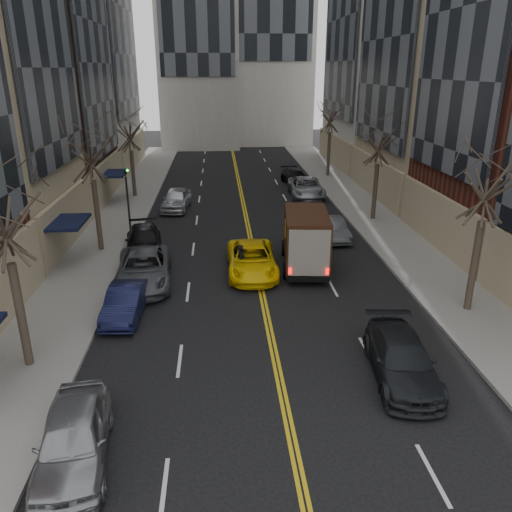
{
  "coord_description": "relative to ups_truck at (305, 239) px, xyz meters",
  "views": [
    {
      "loc": [
        -1.91,
        -7.84,
        10.01
      ],
      "look_at": [
        -0.34,
        12.76,
        2.2
      ],
      "focal_mm": 35.0,
      "sensor_mm": 36.0,
      "label": 1
    }
  ],
  "objects": [
    {
      "name": "ups_truck",
      "position": [
        0.0,
        0.0,
        0.0
      ],
      "size": [
        2.79,
        5.89,
        3.12
      ],
      "rotation": [
        0.0,
        0.0,
        -0.1
      ],
      "color": "black",
      "rests_on": "ground"
    },
    {
      "name": "tree_lf_far",
      "position": [
        -11.37,
        16.3,
        4.45
      ],
      "size": [
        3.2,
        3.2,
        8.12
      ],
      "color": "#382D23",
      "rests_on": "sidewalk_left"
    },
    {
      "name": "sidewalk_left",
      "position": [
        -11.57,
        10.3,
        -1.5
      ],
      "size": [
        4.0,
        66.0,
        0.15
      ],
      "primitive_type": "cube",
      "color": "slate",
      "rests_on": "ground"
    },
    {
      "name": "taxi",
      "position": [
        -2.87,
        -0.6,
        -0.83
      ],
      "size": [
        2.48,
        5.34,
        1.48
      ],
      "primitive_type": "imported",
      "rotation": [
        0.0,
        0.0,
        -0.0
      ],
      "color": "yellow",
      "rests_on": "ground"
    },
    {
      "name": "observer_sedan",
      "position": [
        1.59,
        -10.32,
        -0.86
      ],
      "size": [
        2.47,
        5.08,
        1.43
      ],
      "rotation": [
        0.0,
        0.0,
        -0.1
      ],
      "color": "black",
      "rests_on": "ground"
    },
    {
      "name": "tree_rt_far",
      "position": [
        6.23,
        23.3,
        5.17
      ],
      "size": [
        3.2,
        3.2,
        9.11
      ],
      "color": "#382D23",
      "rests_on": "sidewalk_right"
    },
    {
      "name": "parked_lf_c",
      "position": [
        -8.26,
        -1.55,
        -0.8
      ],
      "size": [
        3.02,
        5.78,
        1.55
      ],
      "primitive_type": "imported",
      "rotation": [
        0.0,
        0.0,
        0.08
      ],
      "color": "#4F5157",
      "rests_on": "ground"
    },
    {
      "name": "traffic_signal",
      "position": [
        -9.97,
        5.3,
        1.24
      ],
      "size": [
        0.29,
        0.26,
        4.7
      ],
      "color": "black",
      "rests_on": "sidewalk_left"
    },
    {
      "name": "parked_lf_d",
      "position": [
        -8.87,
        2.97,
        -0.87
      ],
      "size": [
        2.55,
        5.07,
        1.41
      ],
      "primitive_type": "imported",
      "rotation": [
        0.0,
        0.0,
        0.12
      ],
      "color": "black",
      "rests_on": "ground"
    },
    {
      "name": "parked_lf_b",
      "position": [
        -8.58,
        -4.98,
        -0.91
      ],
      "size": [
        1.61,
        4.11,
        1.33
      ],
      "primitive_type": "imported",
      "rotation": [
        0.0,
        0.0,
        -0.05
      ],
      "color": "#101434",
      "rests_on": "ground"
    },
    {
      "name": "pedestrian",
      "position": [
        -3.43,
        -1.01,
        -0.72
      ],
      "size": [
        0.53,
        0.69,
        1.71
      ],
      "primitive_type": "imported",
      "rotation": [
        0.0,
        0.0,
        1.37
      ],
      "color": "black",
      "rests_on": "ground"
    },
    {
      "name": "parked_rt_a",
      "position": [
        2.53,
        4.57,
        -0.92
      ],
      "size": [
        1.59,
        4.04,
        1.31
      ],
      "primitive_type": "imported",
      "rotation": [
        0.0,
        0.0,
        0.05
      ],
      "color": "#44474B",
      "rests_on": "ground"
    },
    {
      "name": "parked_lf_a",
      "position": [
        -8.53,
        -13.49,
        -0.81
      ],
      "size": [
        2.34,
        4.67,
        1.53
      ],
      "primitive_type": "imported",
      "rotation": [
        0.0,
        0.0,
        0.12
      ],
      "color": "#9E9FA5",
      "rests_on": "ground"
    },
    {
      "name": "parked_rt_b",
      "position": [
        2.7,
        15.27,
        -0.78
      ],
      "size": [
        2.85,
        5.81,
        1.59
      ],
      "primitive_type": "imported",
      "rotation": [
        0.0,
        0.0,
        -0.04
      ],
      "color": "#95989C",
      "rests_on": "ground"
    },
    {
      "name": "tree_rt_mid",
      "position": [
        6.23,
        8.3,
        4.59
      ],
      "size": [
        3.2,
        3.2,
        8.32
      ],
      "color": "#382D23",
      "rests_on": "sidewalk_right"
    },
    {
      "name": "tree_rt_near",
      "position": [
        6.23,
        -5.7,
        4.88
      ],
      "size": [
        3.2,
        3.2,
        8.71
      ],
      "color": "#382D23",
      "rests_on": "sidewalk_right"
    },
    {
      "name": "tree_lf_mid",
      "position": [
        -11.37,
        3.3,
        5.02
      ],
      "size": [
        3.2,
        3.2,
        8.91
      ],
      "color": "#382D23",
      "rests_on": "sidewalk_left"
    },
    {
      "name": "parked_lf_e",
      "position": [
        -7.67,
        12.26,
        -0.79
      ],
      "size": [
        2.34,
        4.8,
        1.58
      ],
      "primitive_type": "imported",
      "rotation": [
        0.0,
        0.0,
        -0.11
      ],
      "color": "#B5B8BD",
      "rests_on": "ground"
    },
    {
      "name": "parked_rt_c",
      "position": [
        2.53,
        20.23,
        -0.91
      ],
      "size": [
        2.47,
        4.79,
        1.33
      ],
      "primitive_type": "imported",
      "rotation": [
        0.0,
        0.0,
        0.14
      ],
      "color": "black",
      "rests_on": "ground"
    },
    {
      "name": "sidewalk_right",
      "position": [
        6.43,
        10.3,
        -1.5
      ],
      "size": [
        4.0,
        66.0,
        0.15
      ],
      "primitive_type": "cube",
      "color": "slate",
      "rests_on": "ground"
    }
  ]
}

